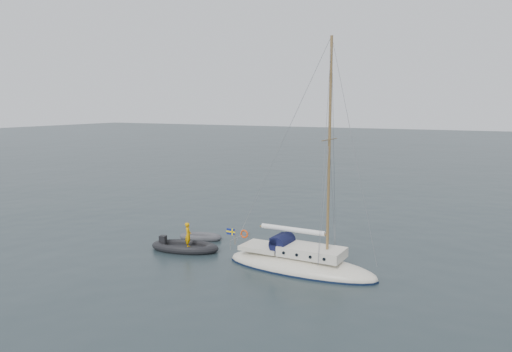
% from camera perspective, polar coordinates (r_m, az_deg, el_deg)
% --- Properties ---
extents(ground, '(300.00, 300.00, 0.00)m').
position_cam_1_polar(ground, '(29.57, 0.28, -8.81)').
color(ground, black).
rests_on(ground, ground).
extents(sailboat, '(8.76, 2.63, 12.48)m').
position_cam_1_polar(sailboat, '(26.55, 5.11, -8.72)').
color(sailboat, silver).
rests_on(sailboat, ground).
extents(dinghy, '(2.78, 1.26, 0.40)m').
position_cam_1_polar(dinghy, '(32.54, -6.34, -6.93)').
color(dinghy, '#4A494E').
rests_on(dinghy, ground).
extents(rib, '(4.19, 1.91, 1.74)m').
position_cam_1_polar(rib, '(30.33, -8.15, -7.93)').
color(rib, black).
rests_on(rib, ground).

